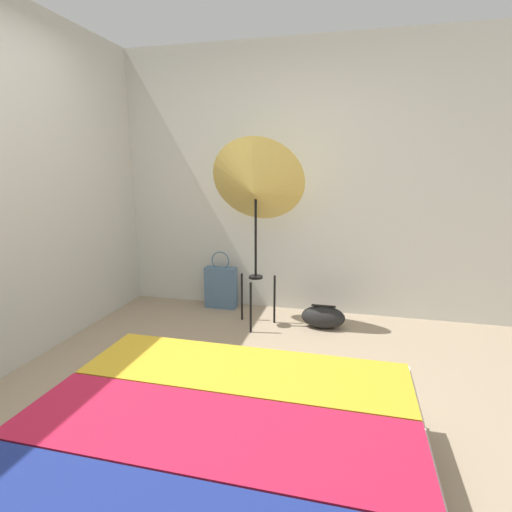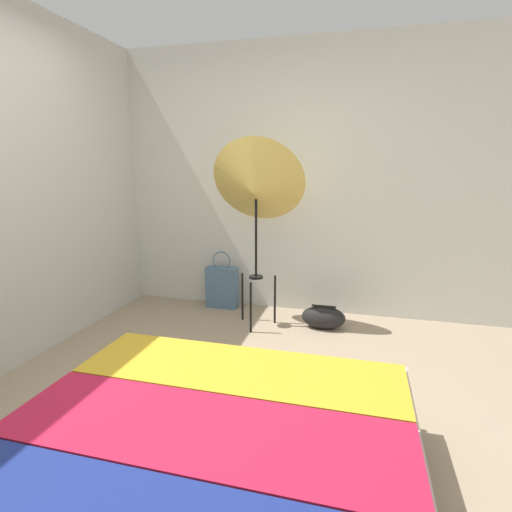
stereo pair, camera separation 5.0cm
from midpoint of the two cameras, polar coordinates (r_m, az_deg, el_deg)
The scene contains 6 objects.
ground_plane at distance 2.43m, azimuth -10.28°, elevation -23.68°, with size 14.00×14.00×0.00m, color gray.
wall_back at distance 4.02m, azimuth 1.71°, elevation 10.64°, with size 8.00×0.05×2.60m.
wall_side_left at distance 3.66m, azimuth -27.00°, elevation 9.13°, with size 0.05×8.00×2.60m.
photo_umbrella at distance 3.50m, azimuth -0.46°, elevation 9.77°, with size 0.83×0.59×1.69m.
tote_bag at distance 4.17m, azimuth -5.38°, elevation -4.42°, with size 0.32×0.12×0.60m.
duffel_bag at distance 3.72m, azimuth 9.18°, elevation -8.59°, with size 0.39×0.20×0.21m.
Camera 1 is at (0.83, -1.78, 1.43)m, focal length 28.00 mm.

